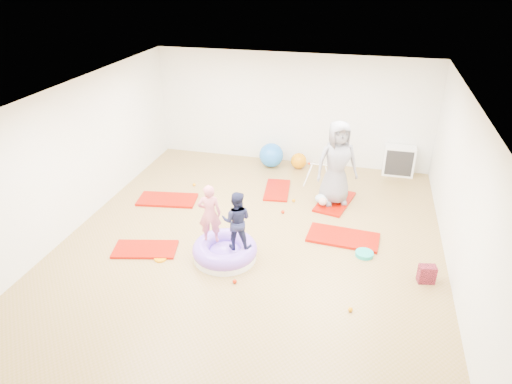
# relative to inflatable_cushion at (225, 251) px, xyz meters

# --- Properties ---
(room) EXTENTS (7.01, 8.01, 2.81)m
(room) POSITION_rel_inflatable_cushion_xyz_m (0.34, 0.64, 1.26)
(room) COLOR #9B784A
(room) RESTS_ON ground
(gym_mat_front_left) EXTENTS (1.24, 0.82, 0.05)m
(gym_mat_front_left) POSITION_rel_inflatable_cushion_xyz_m (-1.49, -0.14, -0.12)
(gym_mat_front_left) COLOR #A61400
(gym_mat_front_left) RESTS_ON ground
(gym_mat_mid_left) EXTENTS (1.35, 0.82, 0.05)m
(gym_mat_mid_left) POSITION_rel_inflatable_cushion_xyz_m (-1.90, 1.75, -0.12)
(gym_mat_mid_left) COLOR #A61400
(gym_mat_mid_left) RESTS_ON ground
(gym_mat_center_back) EXTENTS (0.65, 1.13, 0.04)m
(gym_mat_center_back) POSITION_rel_inflatable_cushion_xyz_m (0.37, 2.82, -0.12)
(gym_mat_center_back) COLOR #A61400
(gym_mat_center_back) RESTS_ON ground
(gym_mat_right) EXTENTS (1.38, 0.76, 0.06)m
(gym_mat_right) POSITION_rel_inflatable_cushion_xyz_m (2.00, 1.15, -0.11)
(gym_mat_right) COLOR #A61400
(gym_mat_right) RESTS_ON ground
(gym_mat_rear_right) EXTENTS (0.87, 1.32, 0.05)m
(gym_mat_rear_right) POSITION_rel_inflatable_cushion_xyz_m (1.71, 2.56, -0.12)
(gym_mat_rear_right) COLOR #A61400
(gym_mat_rear_right) RESTS_ON ground
(inflatable_cushion) EXTENTS (1.16, 1.16, 0.36)m
(inflatable_cushion) POSITION_rel_inflatable_cushion_xyz_m (0.00, 0.00, 0.00)
(inflatable_cushion) COLOR white
(inflatable_cushion) RESTS_ON ground
(child_pink) EXTENTS (0.46, 0.36, 1.11)m
(child_pink) POSITION_rel_inflatable_cushion_xyz_m (-0.27, 0.06, 0.75)
(child_pink) COLOR #DA6B79
(child_pink) RESTS_ON inflatable_cushion
(child_navy) EXTENTS (0.56, 0.46, 1.07)m
(child_navy) POSITION_rel_inflatable_cushion_xyz_m (0.24, -0.03, 0.73)
(child_navy) COLOR #1A1D3F
(child_navy) RESTS_ON inflatable_cushion
(adult_caregiver) EXTENTS (1.05, 0.89, 1.83)m
(adult_caregiver) POSITION_rel_inflatable_cushion_xyz_m (1.69, 2.53, 0.82)
(adult_caregiver) COLOR slate
(adult_caregiver) RESTS_ON gym_mat_rear_right
(infant) EXTENTS (0.38, 0.38, 0.22)m
(infant) POSITION_rel_inflatable_cushion_xyz_m (1.48, 2.35, 0.02)
(infant) COLOR silver
(infant) RESTS_ON gym_mat_rear_right
(ball_pit_balls) EXTENTS (3.93, 3.54, 0.07)m
(ball_pit_balls) POSITION_rel_inflatable_cushion_xyz_m (0.44, 1.14, -0.11)
(ball_pit_balls) COLOR orange
(ball_pit_balls) RESTS_ON ground
(exercise_ball_blue) EXTENTS (0.62, 0.62, 0.62)m
(exercise_ball_blue) POSITION_rel_inflatable_cushion_xyz_m (-0.07, 4.16, 0.17)
(exercise_ball_blue) COLOR blue
(exercise_ball_blue) RESTS_ON ground
(exercise_ball_orange) EXTENTS (0.40, 0.40, 0.40)m
(exercise_ball_orange) POSITION_rel_inflatable_cushion_xyz_m (0.63, 4.21, 0.06)
(exercise_ball_orange) COLOR orange
(exercise_ball_orange) RESTS_ON ground
(infant_play_gym) EXTENTS (0.66, 0.63, 0.50)m
(infant_play_gym) POSITION_rel_inflatable_cushion_xyz_m (1.24, 3.45, 0.20)
(infant_play_gym) COLOR white
(infant_play_gym) RESTS_ON ground
(cube_shelf) EXTENTS (0.74, 0.36, 0.74)m
(cube_shelf) POSITION_rel_inflatable_cushion_xyz_m (3.07, 4.43, 0.23)
(cube_shelf) COLOR white
(cube_shelf) RESTS_ON ground
(balance_disc) EXTENTS (0.33, 0.33, 0.07)m
(balance_disc) POSITION_rel_inflatable_cushion_xyz_m (2.42, 0.67, -0.11)
(balance_disc) COLOR #13AA9A
(balance_disc) RESTS_ON ground
(backpack) EXTENTS (0.30, 0.22, 0.32)m
(backpack) POSITION_rel_inflatable_cushion_xyz_m (3.44, 0.16, 0.02)
(backpack) COLOR #B8233D
(backpack) RESTS_ON ground
(yellow_toy) EXTENTS (0.22, 0.22, 0.03)m
(yellow_toy) POSITION_rel_inflatable_cushion_xyz_m (-1.10, -0.33, -0.13)
(yellow_toy) COLOR orange
(yellow_toy) RESTS_ON ground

